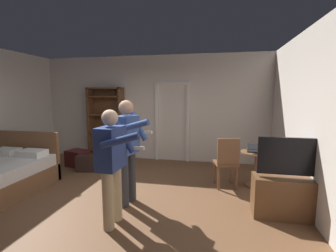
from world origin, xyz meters
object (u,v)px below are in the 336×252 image
(person_striped_shirt, at_px, (128,146))
(suitcase_dark, at_px, (78,158))
(bottle_on_table, at_px, (266,148))
(side_table, at_px, (257,163))
(tv_flatscreen, at_px, (289,193))
(bookshelf, at_px, (107,121))
(laptop, at_px, (256,150))
(wooden_chair, at_px, (227,160))
(suitcase_small, at_px, (90,163))
(person_blue_shirt, at_px, (112,160))

(person_striped_shirt, distance_m, suitcase_dark, 2.75)
(bottle_on_table, height_order, person_striped_shirt, person_striped_shirt)
(side_table, bearing_deg, tv_flatscreen, -75.90)
(bookshelf, distance_m, laptop, 4.03)
(wooden_chair, relative_size, suitcase_dark, 1.97)
(laptop, height_order, bottle_on_table, bottle_on_table)
(wooden_chair, bearing_deg, suitcase_small, 172.46)
(suitcase_small, bearing_deg, laptop, -16.87)
(laptop, xyz_separation_m, wooden_chair, (-0.54, -0.14, -0.21))
(suitcase_dark, bearing_deg, person_striped_shirt, -25.91)
(tv_flatscreen, xyz_separation_m, suitcase_small, (-3.98, 1.34, -0.18))
(bookshelf, bearing_deg, bottle_on_table, -20.13)
(laptop, distance_m, suitcase_dark, 4.24)
(bookshelf, distance_m, person_blue_shirt, 3.57)
(bookshelf, height_order, suitcase_small, bookshelf)
(side_table, height_order, person_striped_shirt, person_striped_shirt)
(bookshelf, height_order, tv_flatscreen, bookshelf)
(laptop, relative_size, person_blue_shirt, 0.22)
(person_blue_shirt, bearing_deg, suitcase_dark, 131.22)
(bookshelf, bearing_deg, laptop, -20.49)
(tv_flatscreen, height_order, bottle_on_table, tv_flatscreen)
(side_table, bearing_deg, laptop, -127.96)
(bookshelf, relative_size, person_striped_shirt, 1.16)
(side_table, distance_m, bottle_on_table, 0.36)
(tv_flatscreen, distance_m, wooden_chair, 1.27)
(laptop, xyz_separation_m, bottle_on_table, (0.17, -0.04, 0.04))
(tv_flatscreen, height_order, suitcase_small, tv_flatscreen)
(suitcase_dark, relative_size, suitcase_small, 0.84)
(tv_flatscreen, distance_m, bottle_on_table, 1.12)
(person_blue_shirt, distance_m, suitcase_small, 2.67)
(bottle_on_table, bearing_deg, suitcase_small, 175.31)
(bookshelf, distance_m, suitcase_dark, 1.28)
(bottle_on_table, bearing_deg, bookshelf, 159.87)
(bottle_on_table, relative_size, wooden_chair, 0.23)
(wooden_chair, height_order, suitcase_small, wooden_chair)
(tv_flatscreen, bearing_deg, side_table, 104.10)
(bookshelf, relative_size, bottle_on_table, 8.76)
(tv_flatscreen, relative_size, laptop, 3.40)
(side_table, height_order, person_blue_shirt, person_blue_shirt)
(bookshelf, distance_m, wooden_chair, 3.60)
(side_table, relative_size, laptop, 1.99)
(bookshelf, relative_size, side_table, 2.84)
(laptop, height_order, suitcase_small, laptop)
(wooden_chair, relative_size, person_blue_shirt, 0.62)
(suitcase_dark, bearing_deg, suitcase_small, -14.98)
(side_table, xyz_separation_m, suitcase_dark, (-4.20, 0.51, -0.27))
(person_striped_shirt, bearing_deg, tv_flatscreen, 1.79)
(side_table, bearing_deg, person_blue_shirt, -139.97)
(tv_flatscreen, bearing_deg, person_blue_shirt, -163.75)
(side_table, bearing_deg, bookshelf, 160.25)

